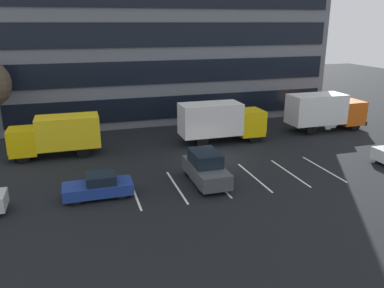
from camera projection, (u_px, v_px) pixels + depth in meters
The scene contains 8 objects.
ground_plane at pixel (215, 160), 30.18m from camera, with size 120.00×120.00×0.00m, color black.
office_building at pixel (161, 18), 43.28m from camera, with size 34.70×13.47×21.60m.
lot_markings at pixel (236, 179), 26.46m from camera, with size 14.14×5.40×0.01m.
box_truck_yellow at pixel (221, 120), 34.13m from camera, with size 7.76×2.57×3.60m.
box_truck_yellow_all at pixel (57, 134), 30.52m from camera, with size 7.03×2.33×3.26m.
box_truck_orange at pixel (325, 110), 37.89m from camera, with size 7.94×2.63×3.68m.
sedan_navy at pixel (99, 186), 23.59m from camera, with size 4.19×1.76×1.50m.
suv_charcoal at pixel (206, 168), 25.70m from camera, with size 2.00×4.71×2.13m.
Camera 1 is at (-10.05, -26.61, 10.31)m, focal length 35.99 mm.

